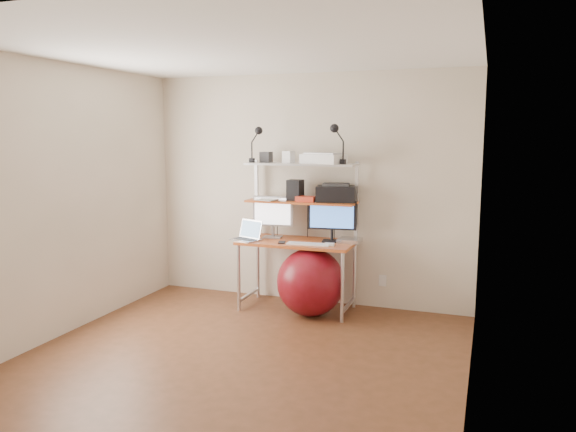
{
  "coord_description": "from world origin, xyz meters",
  "views": [
    {
      "loc": [
        1.88,
        -4.04,
        1.85
      ],
      "look_at": [
        0.0,
        1.15,
        1.04
      ],
      "focal_mm": 35.0,
      "sensor_mm": 36.0,
      "label": 1
    }
  ],
  "objects_px": {
    "monitor_silver": "(273,214)",
    "printer": "(336,193)",
    "exercise_ball": "(311,282)",
    "monitor_black": "(332,217)",
    "laptop": "(248,236)"
  },
  "relations": [
    {
      "from": "monitor_black",
      "to": "laptop",
      "type": "distance_m",
      "value": 0.91
    },
    {
      "from": "monitor_silver",
      "to": "printer",
      "type": "height_order",
      "value": "printer"
    },
    {
      "from": "monitor_silver",
      "to": "printer",
      "type": "relative_size",
      "value": 1.1
    },
    {
      "from": "monitor_silver",
      "to": "printer",
      "type": "xyz_separation_m",
      "value": [
        0.68,
        0.08,
        0.24
      ]
    },
    {
      "from": "monitor_black",
      "to": "laptop",
      "type": "bearing_deg",
      "value": -173.27
    },
    {
      "from": "laptop",
      "to": "printer",
      "type": "distance_m",
      "value": 1.03
    },
    {
      "from": "laptop",
      "to": "exercise_ball",
      "type": "distance_m",
      "value": 0.83
    },
    {
      "from": "monitor_silver",
      "to": "exercise_ball",
      "type": "height_order",
      "value": "monitor_silver"
    },
    {
      "from": "monitor_silver",
      "to": "laptop",
      "type": "bearing_deg",
      "value": -140.38
    },
    {
      "from": "monitor_black",
      "to": "printer",
      "type": "height_order",
      "value": "printer"
    },
    {
      "from": "monitor_silver",
      "to": "exercise_ball",
      "type": "distance_m",
      "value": 0.86
    },
    {
      "from": "printer",
      "to": "exercise_ball",
      "type": "bearing_deg",
      "value": -127.82
    },
    {
      "from": "printer",
      "to": "exercise_ball",
      "type": "height_order",
      "value": "printer"
    },
    {
      "from": "monitor_black",
      "to": "exercise_ball",
      "type": "relative_size",
      "value": 0.73
    },
    {
      "from": "printer",
      "to": "monitor_silver",
      "type": "bearing_deg",
      "value": 176.41
    }
  ]
}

